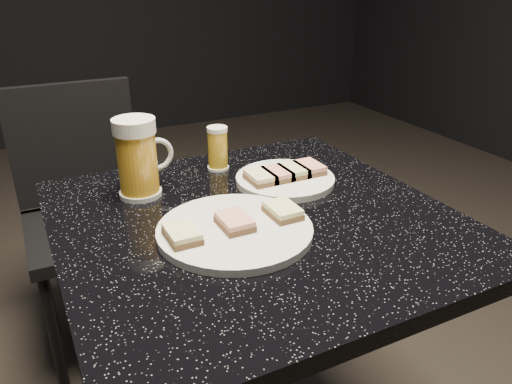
% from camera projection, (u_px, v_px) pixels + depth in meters
% --- Properties ---
extents(plate_large, '(0.27, 0.27, 0.01)m').
position_uv_depth(plate_large, '(235.00, 230.00, 0.85)').
color(plate_large, silver).
rests_on(plate_large, table).
extents(plate_small, '(0.21, 0.21, 0.01)m').
position_uv_depth(plate_small, '(285.00, 180.00, 1.05)').
color(plate_small, white).
rests_on(plate_small, table).
extents(table, '(0.70, 0.70, 0.75)m').
position_uv_depth(table, '(256.00, 322.00, 1.01)').
color(table, black).
rests_on(table, floor).
extents(beer_mug, '(0.12, 0.08, 0.16)m').
position_uv_depth(beer_mug, '(138.00, 158.00, 0.97)').
color(beer_mug, silver).
rests_on(beer_mug, table).
extents(beer_tumbler, '(0.05, 0.05, 0.10)m').
position_uv_depth(beer_tumbler, '(218.00, 148.00, 1.11)').
color(beer_tumbler, silver).
rests_on(beer_tumbler, table).
extents(chair, '(0.38, 0.38, 0.86)m').
position_uv_depth(chair, '(87.00, 208.00, 1.52)').
color(chair, black).
rests_on(chair, floor).
extents(canapes_on_plate_large, '(0.24, 0.07, 0.02)m').
position_uv_depth(canapes_on_plate_large, '(235.00, 222.00, 0.85)').
color(canapes_on_plate_large, '#4C3521').
rests_on(canapes_on_plate_large, plate_large).
extents(canapes_on_plate_small, '(0.17, 0.07, 0.02)m').
position_uv_depth(canapes_on_plate_small, '(285.00, 172.00, 1.05)').
color(canapes_on_plate_small, '#4C3521').
rests_on(canapes_on_plate_small, plate_small).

